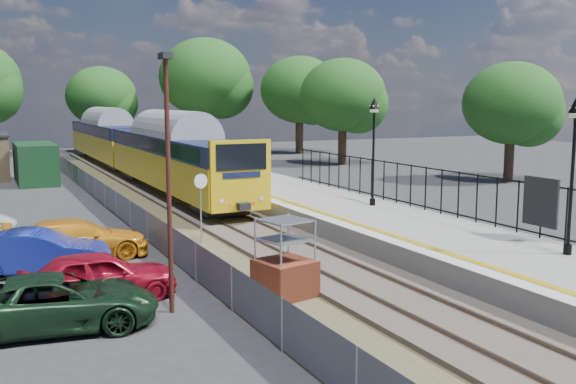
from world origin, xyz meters
TOP-DOWN VIEW (x-y plane):
  - ground at (0.00, 0.00)m, footprint 120.00×120.00m
  - track_bed at (-0.47, 9.67)m, footprint 5.90×80.00m
  - platform at (4.20, 8.00)m, footprint 5.00×70.00m
  - platform_edge at (2.14, 8.00)m, footprint 0.90×70.00m
  - victorian_lamp_south at (5.50, -4.00)m, footprint 0.44×0.44m
  - victorian_lamp_north at (5.30, 6.00)m, footprint 0.44×0.44m
  - palisade_fence at (6.55, 2.24)m, footprint 0.12×26.00m
  - wire_fence at (-4.20, 12.00)m, footprint 0.06×52.00m
  - tree_line at (1.40, 42.00)m, footprint 56.80×43.80m
  - train at (0.00, 28.32)m, footprint 2.82×40.83m
  - brick_plinth at (-2.50, -1.59)m, footprint 1.64×1.64m
  - speed_sign at (-2.50, 5.64)m, footprint 0.54×0.14m
  - carpark_lamp at (-5.62, -1.43)m, footprint 0.25×0.50m
  - car_green at (-8.39, -1.44)m, footprint 4.97×2.79m
  - car_red at (-7.12, 0.30)m, footprint 4.15×1.78m
  - car_blue at (-8.34, 3.89)m, footprint 4.49×2.56m
  - car_yellow at (-6.96, 5.42)m, footprint 4.76×2.06m

SIDE VIEW (x-z plane):
  - ground at x=0.00m, z-range 0.00..0.00m
  - track_bed at x=-0.47m, z-range -0.05..0.24m
  - platform at x=4.20m, z-range 0.00..0.90m
  - wire_fence at x=-4.20m, z-range 0.00..1.20m
  - car_green at x=-8.39m, z-range 0.00..1.31m
  - car_yellow at x=-6.96m, z-range 0.00..1.36m
  - car_red at x=-7.12m, z-range 0.00..1.40m
  - car_blue at x=-8.34m, z-range 0.00..1.40m
  - platform_edge at x=2.14m, z-range 0.90..0.91m
  - brick_plinth at x=-2.50m, z-range -0.04..2.17m
  - speed_sign at x=-2.50m, z-range 0.47..3.16m
  - palisade_fence at x=6.55m, z-range 0.84..2.84m
  - train at x=0.00m, z-range 0.59..4.09m
  - carpark_lamp at x=-5.62m, z-range 0.49..6.98m
  - victorian_lamp_south at x=5.50m, z-range 2.00..6.60m
  - victorian_lamp_north at x=5.30m, z-range 2.00..6.60m
  - tree_line at x=1.40m, z-range 0.67..12.55m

